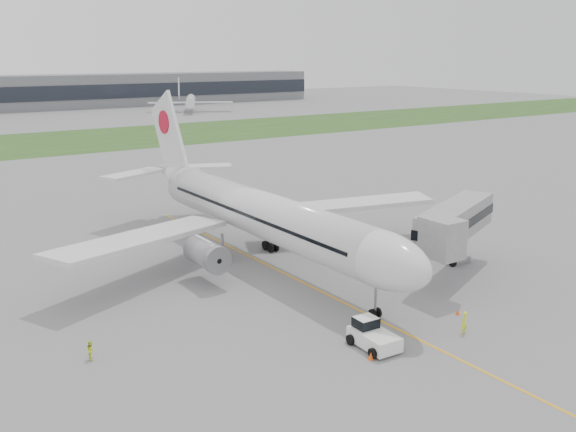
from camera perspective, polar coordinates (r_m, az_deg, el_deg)
ground at (r=68.70m, az=-0.66°, el=-4.97°), size 600.00×600.00×0.00m
apron_markings at (r=64.84m, az=1.80°, el=-6.16°), size 70.00×70.00×0.04m
grass_strip at (r=179.17m, az=-22.54°, el=5.90°), size 600.00×50.00×0.02m
airliner at (r=71.05m, az=-2.85°, el=0.43°), size 48.13×53.95×17.88m
pushback_tug at (r=52.03m, az=7.47°, el=-10.41°), size 3.05×4.35×2.16m
jet_bridge at (r=68.07m, az=14.50°, el=-0.64°), size 15.81×10.35×7.64m
safety_cone_left at (r=50.21m, az=7.37°, el=-12.24°), size 0.44×0.44×0.60m
safety_cone_right at (r=59.63m, az=14.85°, el=-8.25°), size 0.38×0.38×0.53m
ground_crew_near at (r=55.88m, az=15.37°, el=-9.09°), size 0.79×0.63×1.90m
ground_crew_far at (r=51.89m, az=-17.10°, el=-11.31°), size 0.74×0.86×1.52m
distant_aircraft_right at (r=263.86m, az=-8.61°, el=9.14°), size 43.25×41.48×12.83m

